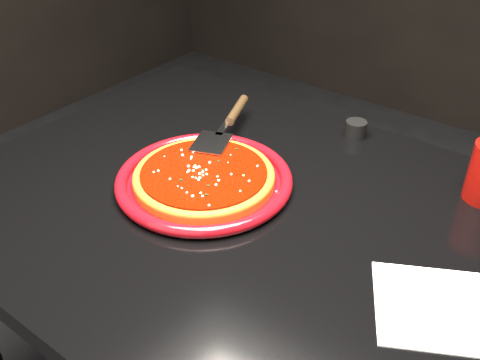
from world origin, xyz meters
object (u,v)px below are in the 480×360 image
plate (204,180)px  pizza_server (226,124)px  ramekin (356,129)px  table (272,359)px

plate → pizza_server: 0.17m
ramekin → table: bearing=-85.2°
plate → ramekin: 0.36m
table → plate: size_ratio=3.68×
pizza_server → plate: bearing=-87.0°
ramekin → plate: bearing=-112.1°
table → pizza_server: (-0.23, 0.15, 0.42)m
table → ramekin: size_ratio=26.82×
pizza_server → ramekin: pizza_server is taller
table → ramekin: 0.52m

